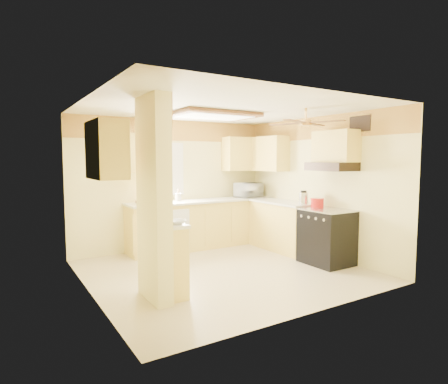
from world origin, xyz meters
TOP-DOWN VIEW (x-y plane):
  - floor at (0.00, 0.00)m, footprint 4.00×4.00m
  - ceiling at (0.00, 0.00)m, footprint 4.00×4.00m
  - wall_back at (0.00, 1.90)m, footprint 4.00×0.00m
  - wall_front at (0.00, -1.90)m, footprint 4.00×0.00m
  - wall_left at (-2.00, 0.00)m, footprint 0.00×3.80m
  - wall_right at (2.00, 0.00)m, footprint 0.00×3.80m
  - wallpaper_border at (0.00, 1.88)m, footprint 4.00×0.02m
  - partition_column at (-1.35, -0.55)m, footprint 0.20×0.70m
  - partition_ledge at (-1.13, -0.55)m, footprint 0.25×0.55m
  - ledge_top at (-1.13, -0.55)m, footprint 0.28×0.58m
  - lower_cabinets_back at (0.50, 1.60)m, footprint 3.00×0.60m
  - lower_cabinets_right at (1.70, 0.60)m, footprint 0.60×1.40m
  - countertop_back at (0.50, 1.59)m, footprint 3.04×0.64m
  - countertop_right at (1.69, 0.60)m, footprint 0.64×1.44m
  - dishwasher_panel at (-0.25, 1.29)m, footprint 0.58×0.02m
  - window at (-0.25, 1.89)m, footprint 0.92×0.02m
  - upper_cab_back_left at (-0.85, 1.72)m, footprint 0.60×0.35m
  - upper_cab_back_right at (1.55, 1.72)m, footprint 0.90×0.35m
  - upper_cab_right at (1.82, 1.25)m, footprint 0.35×1.00m
  - upper_cab_left_wall at (-1.82, -0.25)m, footprint 0.35×0.75m
  - upper_cab_over_stove at (1.82, -0.55)m, footprint 0.35×0.76m
  - stove at (1.67, -0.55)m, footprint 0.68×0.77m
  - range_hood at (1.74, -0.55)m, footprint 0.50×0.76m
  - poster_menu at (-1.24, -0.55)m, footprint 0.02×0.42m
  - poster_nashville at (-1.24, -0.55)m, footprint 0.02×0.42m
  - ceiling_light_panel at (0.10, 0.50)m, footprint 1.35×0.95m
  - ceiling_fan at (1.00, -0.70)m, footprint 1.15×1.15m
  - vent_grate at (1.98, -0.90)m, footprint 0.02×0.40m
  - microwave at (1.58, 1.58)m, footprint 0.59×0.45m
  - bowl at (-1.10, -0.67)m, footprint 0.22×0.22m
  - dutch_oven at (1.73, -0.27)m, footprint 0.23×0.23m
  - kettle at (1.68, 0.02)m, footprint 0.16×0.16m
  - dish_rack at (-0.60, 1.62)m, footprint 0.44×0.33m
  - utensil_crock at (0.01, 1.68)m, footprint 0.11×0.11m

SIDE VIEW (x-z plane):
  - floor at x=0.00m, z-range 0.00..0.00m
  - dishwasher_panel at x=-0.25m, z-range 0.03..0.83m
  - partition_ledge at x=-1.13m, z-range 0.00..0.90m
  - lower_cabinets_back at x=0.50m, z-range 0.00..0.90m
  - lower_cabinets_right at x=1.70m, z-range 0.00..0.90m
  - stove at x=1.67m, z-range 0.00..0.92m
  - ledge_top at x=-1.13m, z-range 0.90..0.94m
  - countertop_back at x=0.50m, z-range 0.90..0.94m
  - countertop_right at x=1.69m, z-range 0.90..0.94m
  - bowl at x=-1.10m, z-range 0.94..0.99m
  - dutch_oven at x=1.73m, z-range 0.92..1.07m
  - utensil_crock at x=0.01m, z-range 0.90..1.13m
  - dish_rack at x=-0.60m, z-range 0.91..1.15m
  - kettle at x=1.68m, z-range 0.93..1.18m
  - microwave at x=1.58m, z-range 0.94..1.24m
  - poster_nashville at x=-1.24m, z-range 0.92..1.48m
  - wall_back at x=0.00m, z-range -0.75..3.25m
  - wall_front at x=0.00m, z-range -0.75..3.25m
  - wall_left at x=-2.00m, z-range -0.65..3.15m
  - wall_right at x=2.00m, z-range -0.65..3.15m
  - partition_column at x=-1.35m, z-range 0.00..2.50m
  - window at x=-0.25m, z-range 1.04..2.06m
  - range_hood at x=1.74m, z-range 1.55..1.69m
  - upper_cab_back_left at x=-0.85m, z-range 1.50..2.20m
  - upper_cab_back_right at x=1.55m, z-range 1.50..2.20m
  - upper_cab_right at x=1.82m, z-range 1.50..2.20m
  - upper_cab_left_wall at x=-1.82m, z-range 1.50..2.20m
  - poster_menu at x=-1.24m, z-range 1.57..2.14m
  - upper_cab_over_stove at x=1.82m, z-range 1.69..2.21m
  - ceiling_fan at x=1.00m, z-range 2.16..2.42m
  - wallpaper_border at x=0.00m, z-range 2.10..2.50m
  - vent_grate at x=1.98m, z-range 2.17..2.42m
  - ceiling_light_panel at x=0.10m, z-range 2.42..2.49m
  - ceiling at x=0.00m, z-range 2.50..2.50m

